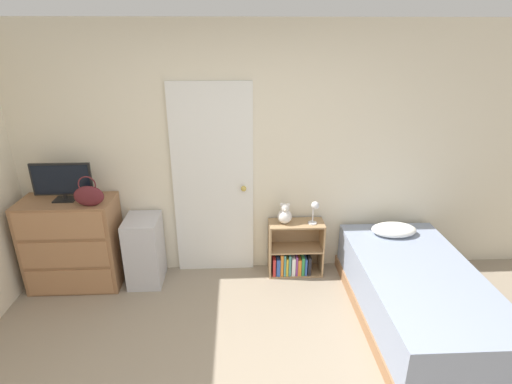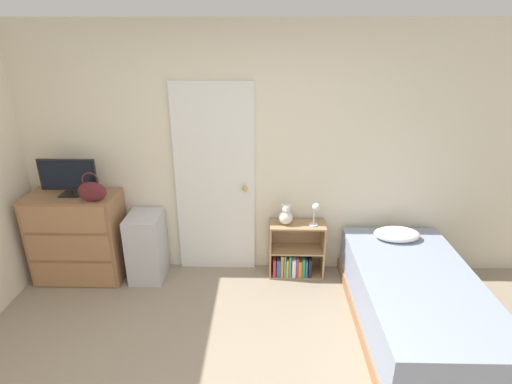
# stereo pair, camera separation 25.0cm
# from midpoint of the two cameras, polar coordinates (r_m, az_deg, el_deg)

# --- Properties ---
(wall_back) EXTENTS (10.00, 0.06, 2.55)m
(wall_back) POSITION_cam_midpoint_polar(r_m,az_deg,el_deg) (4.03, -4.80, 5.25)
(wall_back) COLOR beige
(wall_back) RESTS_ON ground_plane
(door_closed) EXTENTS (0.81, 0.09, 2.01)m
(door_closed) POSITION_cam_midpoint_polar(r_m,az_deg,el_deg) (4.08, -7.88, 1.30)
(door_closed) COLOR white
(door_closed) RESTS_ON ground_plane
(dresser) EXTENTS (0.89, 0.46, 0.93)m
(dresser) POSITION_cam_midpoint_polar(r_m,az_deg,el_deg) (4.45, -26.14, -6.64)
(dresser) COLOR #996B47
(dresser) RESTS_ON ground_plane
(tv) EXTENTS (0.56, 0.16, 0.37)m
(tv) POSITION_cam_midpoint_polar(r_m,az_deg,el_deg) (4.22, -27.53, 1.38)
(tv) COLOR black
(tv) RESTS_ON dresser
(handbag) EXTENTS (0.27, 0.09, 0.29)m
(handbag) POSITION_cam_midpoint_polar(r_m,az_deg,el_deg) (4.00, -24.46, -0.48)
(handbag) COLOR #591E23
(handbag) RESTS_ON dresser
(storage_bin) EXTENTS (0.34, 0.42, 0.71)m
(storage_bin) POSITION_cam_midpoint_polar(r_m,az_deg,el_deg) (4.29, -17.25, -7.99)
(storage_bin) COLOR silver
(storage_bin) RESTS_ON ground_plane
(bookshelf) EXTENTS (0.57, 0.25, 0.59)m
(bookshelf) POSITION_cam_midpoint_polar(r_m,az_deg,el_deg) (4.31, 3.68, -8.89)
(bookshelf) COLOR tan
(bookshelf) RESTS_ON ground_plane
(teddy_bear) EXTENTS (0.15, 0.15, 0.22)m
(teddy_bear) POSITION_cam_midpoint_polar(r_m,az_deg,el_deg) (4.08, 2.37, -3.25)
(teddy_bear) COLOR silver
(teddy_bear) RESTS_ON bookshelf
(desk_lamp) EXTENTS (0.10, 0.10, 0.25)m
(desk_lamp) POSITION_cam_midpoint_polar(r_m,az_deg,el_deg) (4.05, 6.64, -2.37)
(desk_lamp) COLOR silver
(desk_lamp) RESTS_ON bookshelf
(bed) EXTENTS (1.01, 1.91, 0.62)m
(bed) POSITION_cam_midpoint_polar(r_m,az_deg,el_deg) (3.87, 20.32, -13.73)
(bed) COLOR #996B47
(bed) RESTS_ON ground_plane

